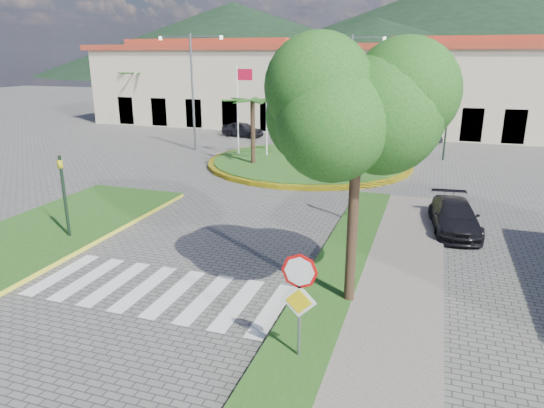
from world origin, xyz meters
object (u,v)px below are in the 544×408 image
(stop_sign, at_px, (299,291))
(roundabout_island, at_px, (309,162))
(car_dark_a, at_px, (242,129))
(car_side_right, at_px, (454,216))
(white_van, at_px, (264,121))
(deciduous_tree, at_px, (358,116))
(car_dark_b, at_px, (418,136))

(stop_sign, bearing_deg, roundabout_island, 103.73)
(stop_sign, distance_m, car_dark_a, 31.49)
(car_side_right, bearing_deg, white_van, 117.01)
(deciduous_tree, xyz_separation_m, white_van, (-13.81, 31.82, -4.64))
(car_dark_a, bearing_deg, car_side_right, -126.55)
(car_dark_b, height_order, car_side_right, car_side_right)
(car_dark_a, bearing_deg, deciduous_tree, -140.23)
(white_van, xyz_separation_m, car_dark_b, (14.45, -4.76, 0.05))
(stop_sign, height_order, car_side_right, stop_sign)
(white_van, bearing_deg, roundabout_island, -138.77)
(stop_sign, bearing_deg, car_dark_a, 114.20)
(stop_sign, relative_size, white_van, 0.69)
(white_van, relative_size, car_side_right, 0.93)
(car_side_right, bearing_deg, car_dark_a, 124.41)
(roundabout_island, relative_size, deciduous_tree, 1.87)
(stop_sign, relative_size, car_dark_a, 0.73)
(white_van, bearing_deg, car_side_right, -134.04)
(car_dark_b, bearing_deg, white_van, 59.39)
(car_dark_a, distance_m, car_dark_b, 14.21)
(car_dark_a, height_order, car_dark_b, car_dark_a)
(roundabout_island, distance_m, car_dark_b, 11.79)
(stop_sign, xyz_separation_m, white_van, (-13.21, 34.85, -1.26))
(deciduous_tree, relative_size, car_dark_b, 1.92)
(car_dark_a, bearing_deg, stop_sign, -143.77)
(roundabout_island, height_order, white_van, roundabout_island)
(deciduous_tree, relative_size, car_dark_a, 1.87)
(car_dark_a, distance_m, car_side_right, 24.74)
(deciduous_tree, xyz_separation_m, car_side_right, (2.87, 7.12, -4.58))
(car_dark_a, bearing_deg, car_dark_b, -72.35)
(roundabout_island, height_order, car_side_right, roundabout_island)
(car_dark_b, bearing_deg, car_dark_a, 83.24)
(white_van, xyz_separation_m, car_dark_a, (0.31, -6.15, 0.09))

